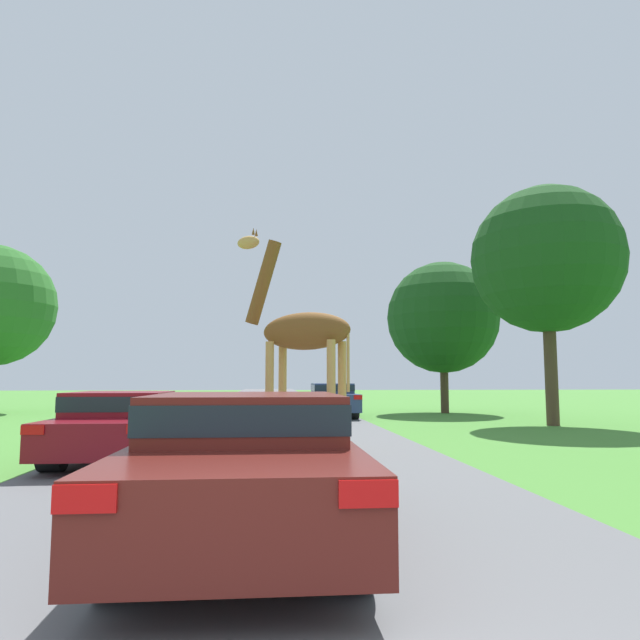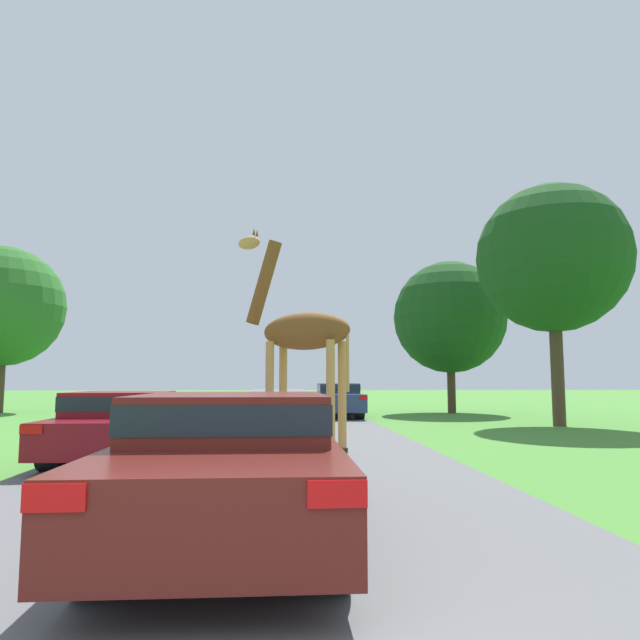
{
  "view_description": "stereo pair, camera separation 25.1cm",
  "coord_description": "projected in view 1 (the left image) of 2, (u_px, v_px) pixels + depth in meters",
  "views": [
    {
      "loc": [
        0.19,
        -1.7,
        1.52
      ],
      "look_at": [
        1.25,
        10.32,
        2.78
      ],
      "focal_mm": 32.0,
      "sensor_mm": 36.0,
      "label": 1
    },
    {
      "loc": [
        0.44,
        -1.72,
        1.52
      ],
      "look_at": [
        1.25,
        10.32,
        2.78
      ],
      "focal_mm": 32.0,
      "sensor_mm": 36.0,
      "label": 2
    }
  ],
  "objects": [
    {
      "name": "road",
      "position": [
        266.0,
        407.0,
        31.24
      ],
      "size": [
        7.45,
        120.0,
        0.0
      ],
      "color": "#5B5B5E",
      "rests_on": "ground"
    },
    {
      "name": "giraffe_near_road",
      "position": [
        300.0,
        337.0,
        12.13
      ],
      "size": [
        2.62,
        1.76,
        4.91
      ],
      "rotation": [
        0.0,
        0.0,
        1.05
      ],
      "color": "tan",
      "rests_on": "ground"
    },
    {
      "name": "car_lead_maroon",
      "position": [
        246.0,
        459.0,
        5.53
      ],
      "size": [
        1.94,
        4.69,
        1.37
      ],
      "color": "#561914",
      "rests_on": "ground"
    },
    {
      "name": "car_queue_right",
      "position": [
        332.0,
        398.0,
        23.44
      ],
      "size": [
        1.76,
        4.77,
        1.35
      ],
      "color": "navy",
      "rests_on": "ground"
    },
    {
      "name": "car_queue_left",
      "position": [
        120.0,
        424.0,
        10.74
      ],
      "size": [
        1.9,
        4.1,
        1.28
      ],
      "color": "maroon",
      "rests_on": "ground"
    },
    {
      "name": "tree_left_edge",
      "position": [
        546.0,
        260.0,
        19.38
      ],
      "size": [
        5.02,
        5.02,
        8.1
      ],
      "color": "#4C3828",
      "rests_on": "ground"
    },
    {
      "name": "tree_centre_back",
      "position": [
        443.0,
        318.0,
        26.24
      ],
      "size": [
        5.12,
        5.12,
        6.92
      ],
      "color": "#4C3828",
      "rests_on": "ground"
    }
  ]
}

